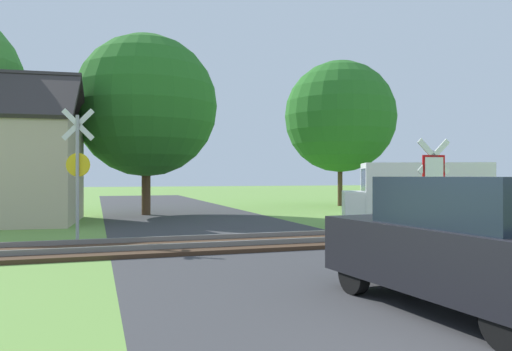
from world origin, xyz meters
TOP-DOWN VIEW (x-y plane):
  - ground_plane at (0.00, 0.00)m, footprint 160.00×160.00m
  - road_asphalt at (0.00, 2.00)m, footprint 6.96×80.00m
  - rail_track at (0.00, 8.15)m, footprint 60.00×2.60m
  - stop_sign_near at (4.02, 6.05)m, footprint 0.88×0.17m
  - crossing_sign_far at (-4.25, 10.11)m, footprint 0.86×0.24m
  - tree_far at (10.08, 22.55)m, footprint 6.61×6.61m
  - tree_center at (-1.58, 19.16)m, footprint 6.50×6.50m
  - mail_truck at (7.06, 10.78)m, footprint 5.23×3.70m
  - parked_car at (0.76, 1.22)m, footprint 2.00×4.13m

SIDE VIEW (x-z plane):
  - ground_plane at x=0.00m, z-range 0.00..0.00m
  - road_asphalt at x=0.00m, z-range 0.00..0.01m
  - rail_track at x=0.00m, z-range -0.05..0.17m
  - parked_car at x=0.76m, z-range 0.00..1.78m
  - mail_truck at x=7.06m, z-range 0.12..2.36m
  - stop_sign_near at x=4.02m, z-range 0.29..2.99m
  - crossing_sign_far at x=-4.25m, z-range 0.27..3.89m
  - tree_center at x=-1.58m, z-range 0.88..9.14m
  - tree_far at x=10.08m, z-range 1.00..9.63m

